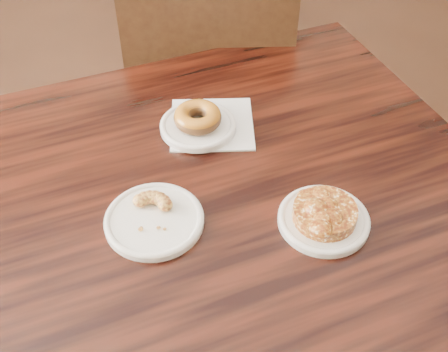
{
  "coord_description": "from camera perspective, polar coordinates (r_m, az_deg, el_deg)",
  "views": [
    {
      "loc": [
        -0.34,
        -0.92,
        1.5
      ],
      "look_at": [
        -0.25,
        -0.22,
        0.8
      ],
      "focal_mm": 45.0,
      "sensor_mm": 36.0,
      "label": 1
    }
  ],
  "objects": [
    {
      "name": "napkin",
      "position": [
        1.18,
        -1.23,
        5.29
      ],
      "size": [
        0.19,
        0.19,
        0.0
      ],
      "primitive_type": "cube",
      "rotation": [
        0.0,
        0.0,
        -0.09
      ],
      "color": "white",
      "rests_on": "cafe_table"
    },
    {
      "name": "apple_fritter",
      "position": [
        0.98,
        10.25,
        -3.51
      ],
      "size": [
        0.15,
        0.15,
        0.04
      ],
      "primitive_type": null,
      "color": "#4F1A08",
      "rests_on": "plate_fritter"
    },
    {
      "name": "plate_donut",
      "position": [
        1.16,
        -2.66,
        5.08
      ],
      "size": [
        0.16,
        0.16,
        0.01
      ],
      "primitive_type": "cylinder",
      "color": "white",
      "rests_on": "napkin"
    },
    {
      "name": "plate_fritter",
      "position": [
        1.0,
        10.08,
        -4.44
      ],
      "size": [
        0.16,
        0.16,
        0.01
      ],
      "primitive_type": "cylinder",
      "color": "white",
      "rests_on": "cafe_table"
    },
    {
      "name": "cruller_fragment",
      "position": [
        0.98,
        -7.19,
        -3.82
      ],
      "size": [
        0.09,
        0.09,
        0.02
      ],
      "primitive_type": null,
      "color": "#653014",
      "rests_on": "plate_cruller"
    },
    {
      "name": "chair_far",
      "position": [
        1.77,
        -1.47,
        8.16
      ],
      "size": [
        0.51,
        0.51,
        0.9
      ],
      "primitive_type": null,
      "rotation": [
        0.0,
        0.0,
        3.05
      ],
      "color": "black",
      "rests_on": "floor"
    },
    {
      "name": "plate_cruller",
      "position": [
        0.99,
        -7.1,
        -4.52
      ],
      "size": [
        0.17,
        0.17,
        0.01
      ],
      "primitive_type": "cylinder",
      "color": "white",
      "rests_on": "cafe_table"
    },
    {
      "name": "cafe_table",
      "position": [
        1.33,
        1.35,
        -13.41
      ],
      "size": [
        1.2,
        1.2,
        0.75
      ],
      "primitive_type": "cube",
      "rotation": [
        0.0,
        0.0,
        0.26
      ],
      "color": "black",
      "rests_on": "floor"
    },
    {
      "name": "glazed_donut",
      "position": [
        1.15,
        -2.7,
        5.98
      ],
      "size": [
        0.1,
        0.1,
        0.03
      ],
      "primitive_type": "torus",
      "color": "#965E15",
      "rests_on": "plate_donut"
    },
    {
      "name": "floor",
      "position": [
        1.79,
        7.29,
        -12.73
      ],
      "size": [
        5.0,
        5.0,
        0.0
      ],
      "primitive_type": "plane",
      "color": "black",
      "rests_on": "ground"
    }
  ]
}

